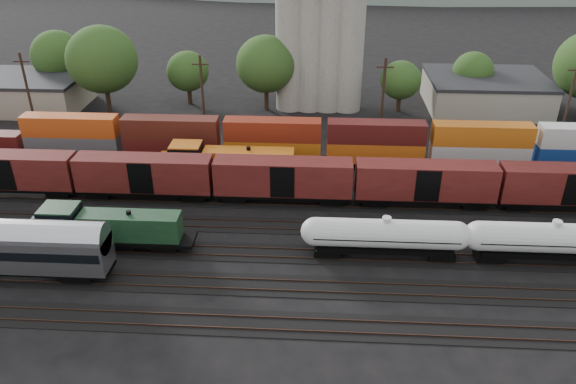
# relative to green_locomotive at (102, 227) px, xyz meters

# --- Properties ---
(ground) EXTENTS (600.00, 600.00, 0.00)m
(ground) POSITION_rel_green_locomotive_xyz_m (16.80, 5.00, -2.42)
(ground) COLOR black
(tracks) EXTENTS (180.00, 33.20, 0.20)m
(tracks) POSITION_rel_green_locomotive_xyz_m (16.80, 5.00, -2.37)
(tracks) COLOR black
(tracks) RESTS_ON ground
(green_locomotive) EXTENTS (15.95, 2.81, 4.22)m
(green_locomotive) POSITION_rel_green_locomotive_xyz_m (0.00, 0.00, 0.00)
(green_locomotive) COLOR black
(green_locomotive) RESTS_ON ground
(tank_car_a) EXTENTS (15.79, 2.83, 4.14)m
(tank_car_a) POSITION_rel_green_locomotive_xyz_m (26.90, 0.00, 0.05)
(tank_car_a) COLOR silver
(tank_car_a) RESTS_ON ground
(tank_car_b) EXTENTS (16.26, 2.91, 4.26)m
(tank_car_b) POSITION_rel_green_locomotive_xyz_m (42.19, 0.00, 0.12)
(tank_car_b) COLOR silver
(tank_car_b) RESTS_ON ground
(orange_locomotive) EXTENTS (17.66, 2.94, 4.41)m
(orange_locomotive) POSITION_rel_green_locomotive_xyz_m (9.34, 15.00, 0.10)
(orange_locomotive) COLOR black
(orange_locomotive) RESTS_ON ground
(boxcar_string) EXTENTS (138.20, 2.90, 4.20)m
(boxcar_string) POSITION_rel_green_locomotive_xyz_m (16.71, 10.00, 0.70)
(boxcar_string) COLOR black
(boxcar_string) RESTS_ON ground
(container_wall) EXTENTS (160.00, 2.60, 5.80)m
(container_wall) POSITION_rel_green_locomotive_xyz_m (14.50, 20.00, 0.45)
(container_wall) COLOR black
(container_wall) RESTS_ON ground
(grain_silo) EXTENTS (13.40, 5.00, 29.00)m
(grain_silo) POSITION_rel_green_locomotive_xyz_m (20.09, 41.00, 8.84)
(grain_silo) COLOR #9D9B90
(grain_silo) RESTS_ON ground
(industrial_sheds) EXTENTS (119.38, 17.26, 5.10)m
(industrial_sheds) POSITION_rel_green_locomotive_xyz_m (23.43, 40.25, 0.14)
(industrial_sheds) COLOR #9E937F
(industrial_sheds) RESTS_ON ground
(tree_band) EXTENTS (164.13, 19.97, 13.47)m
(tree_band) POSITION_rel_green_locomotive_xyz_m (15.24, 41.60, 4.76)
(tree_band) COLOR black
(tree_band) RESTS_ON ground
(utility_poles) EXTENTS (122.20, 0.36, 12.00)m
(utility_poles) POSITION_rel_green_locomotive_xyz_m (16.80, 27.00, 3.79)
(utility_poles) COLOR black
(utility_poles) RESTS_ON ground
(distant_hills) EXTENTS (860.00, 286.00, 130.00)m
(distant_hills) POSITION_rel_green_locomotive_xyz_m (40.72, 265.00, -22.98)
(distant_hills) COLOR #59665B
(distant_hills) RESTS_ON ground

